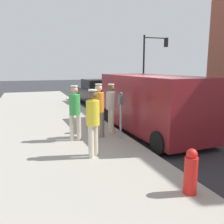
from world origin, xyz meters
The scene contains 11 objects.
ground_plane centered at (0.00, 0.00, 0.00)m, with size 80.00×80.00×0.00m, color #2D2D33.
sidewalk_slab centered at (3.50, 0.00, 0.07)m, with size 5.00×32.00×0.15m, color #9E998E.
parking_meter_near centered at (1.35, 0.83, 1.18)m, with size 0.14×0.18×1.52m.
pedestrian_in_orange centered at (1.96, 0.41, 1.17)m, with size 0.34×0.34×1.77m.
pedestrian_in_gray centered at (1.37, -0.04, 1.14)m, with size 0.34×0.36×1.72m.
pedestrian_in_green centered at (2.77, 0.52, 1.15)m, with size 0.35×0.34×1.74m.
pedestrian_in_yellow centered at (2.61, 2.07, 1.16)m, with size 0.34×0.34×1.75m.
parked_van centered at (-0.15, 0.11, 1.15)m, with size 2.29×5.27×2.15m.
parked_sedan_behind centered at (-0.32, -7.46, 0.75)m, with size 2.12×4.48×1.65m.
traffic_light_corner centered at (-6.66, -11.55, 3.52)m, with size 2.48×0.42×5.20m.
fire_hydrant centered at (1.45, 4.48, 0.57)m, with size 0.24×0.24×0.86m.
Camera 1 is at (4.18, 7.83, 2.44)m, focal length 38.48 mm.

